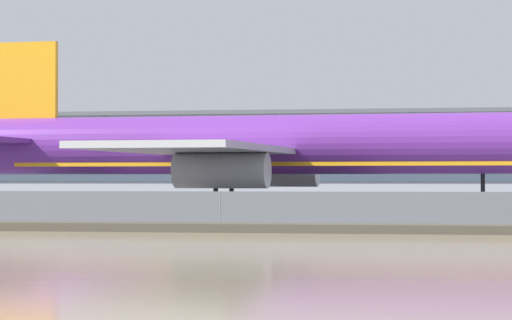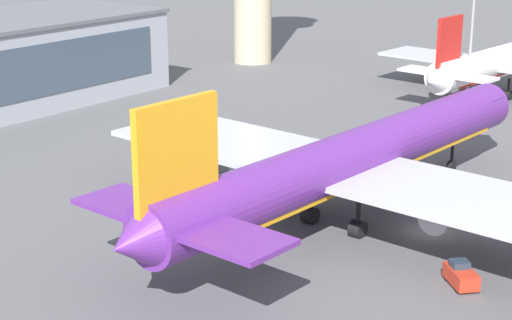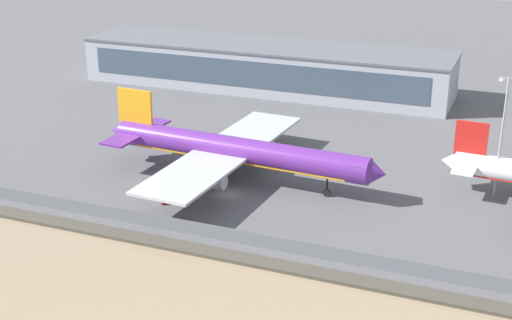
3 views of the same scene
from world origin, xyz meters
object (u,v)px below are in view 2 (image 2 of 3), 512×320
at_px(cargo_jet_purple, 352,160).
at_px(passenger_jet_white_red, 503,61).
at_px(baggage_tug, 461,275).
at_px(apron_light_mast_apron_west, 473,20).

xyz_separation_m(cargo_jet_purple, passenger_jet_white_red, (55.30, 8.97, -0.69)).
xyz_separation_m(passenger_jet_white_red, baggage_tug, (-61.46, -22.08, -4.08)).
bearing_deg(cargo_jet_purple, baggage_tug, -115.16).
distance_m(baggage_tug, apron_light_mast_apron_west, 56.68).
bearing_deg(passenger_jet_white_red, apron_light_mast_apron_west, 178.09).
height_order(passenger_jet_white_red, baggage_tug, passenger_jet_white_red).
bearing_deg(apron_light_mast_apron_west, baggage_tug, -156.20).
relative_size(passenger_jet_white_red, apron_light_mast_apron_west, 1.97).
bearing_deg(apron_light_mast_apron_west, passenger_jet_white_red, -1.91).
height_order(cargo_jet_purple, passenger_jet_white_red, cargo_jet_purple).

